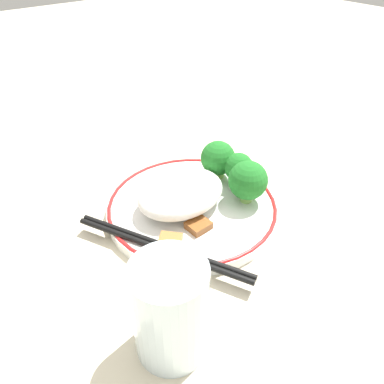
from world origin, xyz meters
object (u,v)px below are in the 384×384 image
broccoli_back_left (248,181)px  broccoli_back_right (218,159)px  broccoli_back_center (239,168)px  chopsticks (162,247)px  plate (192,207)px  drinking_glass (170,310)px

broccoli_back_left → broccoli_back_right: broccoli_back_left is taller
broccoli_back_center → chopsticks: (-0.16, -0.04, -0.02)m
broccoli_back_center → broccoli_back_right: 0.03m
broccoli_back_right → chopsticks: broccoli_back_right is taller
broccoli_back_center → broccoli_back_right: (-0.01, 0.03, 0.00)m
broccoli_back_left → broccoli_back_right: bearing=82.9°
plate → drinking_glass: drinking_glass is taller
broccoli_back_left → plate: bearing=147.3°
plate → drinking_glass: 0.20m
chopsticks → broccoli_back_center: bearing=13.6°
broccoli_back_right → chopsticks: size_ratio=0.27×
broccoli_back_right → drinking_glass: bearing=-140.9°
chopsticks → drinking_glass: 0.12m
plate → broccoli_back_right: size_ratio=4.03×
broccoli_back_right → broccoli_back_center: bearing=-75.4°
broccoli_back_center → broccoli_back_right: broccoli_back_right is taller
broccoli_back_center → drinking_glass: size_ratio=0.48×
broccoli_back_center → chopsticks: broccoli_back_center is taller
plate → drinking_glass: (-0.14, -0.14, 0.04)m
drinking_glass → plate: bearing=45.7°
broccoli_back_left → chopsticks: broccoli_back_left is taller
broccoli_back_right → drinking_glass: drinking_glass is taller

